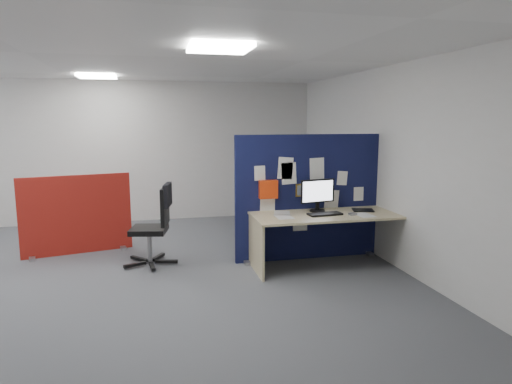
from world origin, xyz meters
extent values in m
plane|color=#53555B|center=(0.00, 0.00, 0.00)|extent=(9.00, 9.00, 0.00)
cube|color=white|center=(0.00, 0.00, 2.70)|extent=(9.00, 7.00, 0.02)
cube|color=silver|center=(0.00, 3.50, 1.35)|extent=(9.00, 0.02, 2.70)
cube|color=silver|center=(4.50, 0.00, 1.35)|extent=(0.02, 7.00, 2.70)
cube|color=white|center=(2.00, -1.00, 2.67)|extent=(0.60, 0.60, 0.04)
cube|color=white|center=(0.50, 2.50, 2.67)|extent=(0.60, 0.60, 0.04)
cube|color=#10173D|center=(3.48, 0.43, 0.89)|extent=(2.15, 0.06, 1.77)
cube|color=gray|center=(2.56, 0.43, 0.02)|extent=(0.08, 0.30, 0.04)
cube|color=gray|center=(4.40, 0.43, 0.02)|extent=(0.08, 0.30, 0.04)
cube|color=white|center=(2.74, 0.40, 1.26)|extent=(0.15, 0.01, 0.20)
cube|color=white|center=(3.16, 0.40, 1.24)|extent=(0.21, 0.01, 0.30)
cube|color=white|center=(3.57, 0.40, 1.30)|extent=(0.21, 0.01, 0.30)
cube|color=white|center=(3.95, 0.40, 1.15)|extent=(0.15, 0.01, 0.20)
cube|color=white|center=(2.85, 0.40, 0.79)|extent=(0.21, 0.01, 0.30)
cube|color=white|center=(3.80, 0.40, 0.83)|extent=(0.21, 0.01, 0.30)
cube|color=white|center=(4.21, 0.40, 0.91)|extent=(0.15, 0.01, 0.20)
cube|color=white|center=(3.33, 0.40, 0.57)|extent=(0.21, 0.01, 0.30)
cube|color=white|center=(3.11, 0.40, 1.31)|extent=(0.21, 0.01, 0.30)
cube|color=gold|center=(3.38, 0.40, 1.00)|extent=(0.24, 0.01, 0.18)
cube|color=#EE3B0F|center=(2.85, 0.35, 1.04)|extent=(0.25, 0.10, 0.25)
cube|color=tan|center=(3.58, 0.03, 0.71)|extent=(2.01, 0.89, 0.03)
cube|color=tan|center=(2.60, 0.03, 0.35)|extent=(0.03, 0.82, 0.70)
cube|color=tan|center=(4.56, 0.03, 0.35)|extent=(0.03, 0.82, 0.70)
cube|color=tan|center=(3.58, 0.45, 0.55)|extent=(1.81, 0.02, 0.30)
cylinder|color=black|center=(3.51, 0.20, 0.74)|extent=(0.21, 0.21, 0.02)
cube|color=black|center=(3.51, 0.20, 0.80)|extent=(0.05, 0.04, 0.11)
cube|color=black|center=(3.51, 0.20, 1.01)|extent=(0.50, 0.13, 0.32)
cube|color=white|center=(3.51, 0.18, 1.01)|extent=(0.46, 0.09, 0.28)
cube|color=black|center=(3.52, -0.05, 0.74)|extent=(0.46, 0.22, 0.02)
cube|color=gray|center=(3.88, -0.14, 0.74)|extent=(0.11, 0.08, 0.03)
cube|color=black|center=(4.14, 0.10, 0.74)|extent=(0.33, 0.29, 0.01)
cube|color=maroon|center=(0.22, 1.43, 0.59)|extent=(1.53, 0.39, 1.17)
cube|color=gray|center=(-0.42, 1.43, 0.02)|extent=(0.08, 0.30, 0.04)
cube|color=gray|center=(0.85, 1.43, 0.02)|extent=(0.08, 0.30, 0.04)
cube|color=black|center=(1.47, 0.59, 0.04)|extent=(0.31, 0.11, 0.04)
cube|color=black|center=(1.36, 0.83, 0.04)|extent=(0.20, 0.29, 0.04)
cube|color=black|center=(1.10, 0.80, 0.04)|extent=(0.24, 0.26, 0.04)
cube|color=black|center=(1.05, 0.55, 0.04)|extent=(0.30, 0.17, 0.04)
cube|color=black|center=(1.28, 0.41, 0.04)|extent=(0.09, 0.31, 0.04)
cylinder|color=gray|center=(1.25, 0.64, 0.26)|extent=(0.06, 0.06, 0.43)
cube|color=black|center=(1.25, 0.64, 0.49)|extent=(0.56, 0.56, 0.07)
cube|color=black|center=(1.47, 0.59, 0.82)|extent=(0.14, 0.43, 0.51)
cube|color=black|center=(1.51, 0.58, 0.97)|extent=(0.14, 0.39, 0.31)
cube|color=white|center=(2.96, -0.04, 0.73)|extent=(0.21, 0.30, 0.00)
cube|color=white|center=(3.01, 0.20, 0.73)|extent=(0.29, 0.35, 0.00)
cube|color=white|center=(4.02, -0.18, 0.73)|extent=(0.24, 0.32, 0.00)
camera|label=1|loc=(1.29, -5.57, 1.99)|focal=32.00mm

